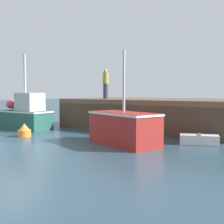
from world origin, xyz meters
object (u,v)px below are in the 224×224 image
at_px(rowboat, 199,139).
at_px(dockworker, 106,84).
at_px(fishing_boat_near_left, 26,114).
at_px(mooring_buoy_foreground, 24,131).
at_px(fishing_boat_near_right, 124,127).

distance_m(rowboat, dockworker, 7.37).
distance_m(fishing_boat_near_left, mooring_buoy_foreground, 3.07).
xyz_separation_m(fishing_boat_near_left, mooring_buoy_foreground, (2.33, -1.92, -0.57)).
distance_m(fishing_boat_near_right, mooring_buoy_foreground, 5.08).
relative_size(rowboat, dockworker, 0.93).
height_order(rowboat, dockworker, dockworker).
height_order(fishing_boat_near_left, rowboat, fishing_boat_near_left).
xyz_separation_m(rowboat, dockworker, (-6.51, 2.48, 2.41)).
bearing_deg(dockworker, rowboat, -20.90).
bearing_deg(mooring_buoy_foreground, rowboat, 20.34).
bearing_deg(mooring_buoy_foreground, dockworker, 79.83).
xyz_separation_m(fishing_boat_near_left, dockworker, (3.27, 3.32, 1.76)).
relative_size(rowboat, mooring_buoy_foreground, 2.64).
relative_size(fishing_boat_near_right, mooring_buoy_foreground, 5.99).
xyz_separation_m(dockworker, mooring_buoy_foreground, (-0.94, -5.25, -2.33)).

